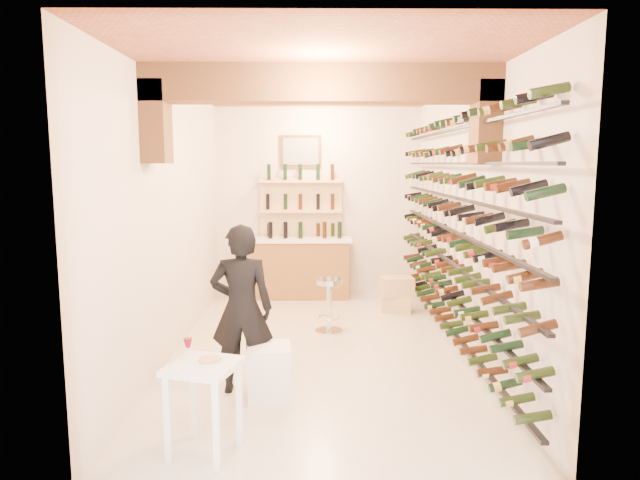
# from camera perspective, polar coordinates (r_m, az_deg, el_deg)

# --- Properties ---
(ground) EXTENTS (6.00, 6.00, 0.00)m
(ground) POSITION_cam_1_polar(r_m,az_deg,el_deg) (6.97, 0.03, -10.99)
(ground) COLOR beige
(ground) RESTS_ON ground
(room_shell) EXTENTS (3.52, 6.02, 3.21)m
(room_shell) POSITION_cam_1_polar(r_m,az_deg,el_deg) (6.34, 0.05, 7.85)
(room_shell) COLOR beige
(room_shell) RESTS_ON ground
(wine_rack) EXTENTS (0.32, 5.70, 2.56)m
(wine_rack) POSITION_cam_1_polar(r_m,az_deg,el_deg) (6.83, 12.99, 1.74)
(wine_rack) COLOR black
(wine_rack) RESTS_ON ground
(back_counter) EXTENTS (1.70, 0.62, 1.29)m
(back_counter) POSITION_cam_1_polar(r_m,az_deg,el_deg) (9.41, -1.98, -2.68)
(back_counter) COLOR olive
(back_counter) RESTS_ON ground
(back_shelving) EXTENTS (1.40, 0.31, 2.73)m
(back_shelving) POSITION_cam_1_polar(r_m,az_deg,el_deg) (9.55, -1.96, 1.34)
(back_shelving) COLOR #DCB67B
(back_shelving) RESTS_ON ground
(tasting_table) EXTENTS (0.63, 0.63, 0.88)m
(tasting_table) POSITION_cam_1_polar(r_m,az_deg,el_deg) (4.52, -11.85, -13.79)
(tasting_table) COLOR white
(tasting_table) RESTS_ON ground
(white_stool) EXTENTS (0.45, 0.45, 0.52)m
(white_stool) POSITION_cam_1_polar(r_m,az_deg,el_deg) (5.54, -5.20, -13.27)
(white_stool) COLOR white
(white_stool) RESTS_ON ground
(person) EXTENTS (0.62, 0.41, 1.68)m
(person) POSITION_cam_1_polar(r_m,az_deg,el_deg) (5.54, -8.03, -7.01)
(person) COLOR black
(person) RESTS_ON ground
(chrome_barstool) EXTENTS (0.38, 0.38, 0.73)m
(chrome_barstool) POSITION_cam_1_polar(r_m,az_deg,el_deg) (7.47, 0.93, -6.32)
(chrome_barstool) COLOR silver
(chrome_barstool) RESTS_ON ground
(crate_lower) EXTENTS (0.48, 0.38, 0.26)m
(crate_lower) POSITION_cam_1_polar(r_m,az_deg,el_deg) (8.64, 7.86, -6.43)
(crate_lower) COLOR tan
(crate_lower) RESTS_ON ground
(crate_upper) EXTENTS (0.50, 0.36, 0.28)m
(crate_upper) POSITION_cam_1_polar(r_m,az_deg,el_deg) (8.58, 7.89, -4.68)
(crate_upper) COLOR tan
(crate_upper) RESTS_ON crate_lower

